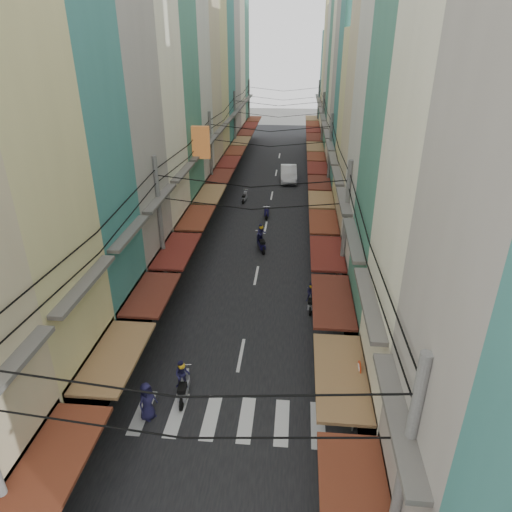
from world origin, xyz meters
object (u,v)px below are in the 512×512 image
Objects in this scene: bicycle at (373,334)px; white_car at (288,181)px; market_umbrella at (407,339)px; traffic_sign at (358,382)px.

white_car is at bearing -8.93° from bicycle.
market_umbrella is at bearing 173.18° from bicycle.
market_umbrella is 4.06m from traffic_sign.
white_car is at bearing 95.75° from traffic_sign.
traffic_sign reaches higher than bicycle.
white_car is at bearing 100.87° from market_umbrella.
white_car reaches higher than bicycle.
white_car is 3.10× the size of bicycle.
bicycle is 0.54× the size of traffic_sign.
market_umbrella is (0.74, -3.27, 2.11)m from bicycle.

